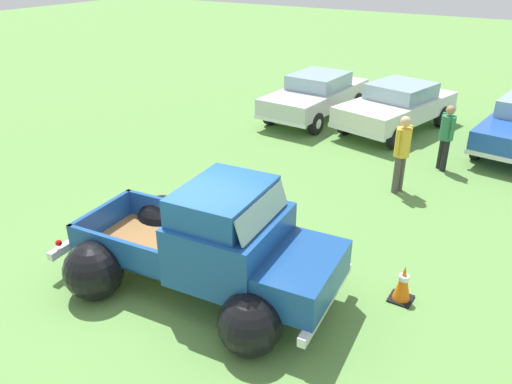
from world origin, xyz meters
The scene contains 7 objects.
ground_plane centered at (0.00, 0.00, 0.00)m, with size 80.00×80.00×0.00m, color #609347.
vintage_pickup_truck centered at (0.39, 0.03, 0.76)m, with size 4.76×3.07×1.96m.
show_car_0 centered at (-2.36, 9.38, 0.78)m, with size 2.05×4.49×1.43m.
show_car_1 centered at (0.28, 9.51, 0.78)m, with size 2.82×4.53×1.43m.
spectator_1 centered at (2.25, 7.12, 0.94)m, with size 0.48×0.48×1.66m.
spectator_2 centered at (1.69, 5.29, 1.03)m, with size 0.43×0.53×1.79m.
lane_cone_0 centered at (3.00, 1.40, 0.31)m, with size 0.36×0.36×0.63m.
Camera 1 is at (4.45, -5.36, 5.07)m, focal length 35.45 mm.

